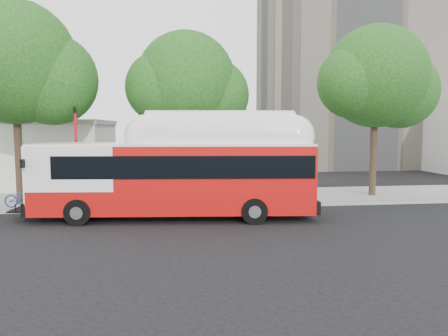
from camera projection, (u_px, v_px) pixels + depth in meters
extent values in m
plane|color=black|center=(220.00, 227.00, 16.74)|extent=(120.00, 120.00, 0.00)
cube|color=gray|center=(205.00, 198.00, 23.15)|extent=(60.00, 5.00, 0.15)
cube|color=gray|center=(210.00, 207.00, 20.59)|extent=(60.00, 0.30, 0.15)
cube|color=maroon|center=(146.00, 208.00, 20.20)|extent=(10.00, 0.32, 0.16)
cylinder|color=#2D2116|center=(18.00, 144.00, 20.72)|extent=(0.36, 0.36, 6.08)
sphere|color=#153D11|center=(15.00, 62.00, 20.35)|extent=(5.80, 5.80, 5.80)
sphere|color=#153D11|center=(52.00, 80.00, 20.83)|extent=(4.35, 4.35, 4.35)
cylinder|color=#2D2116|center=(186.00, 149.00, 22.28)|extent=(0.36, 0.36, 5.44)
sphere|color=#153D11|center=(186.00, 81.00, 21.95)|extent=(5.00, 5.00, 5.00)
sphere|color=#153D11|center=(213.00, 95.00, 22.39)|extent=(3.75, 3.75, 3.75)
cylinder|color=#2D2116|center=(374.00, 145.00, 23.35)|extent=(0.36, 0.36, 5.76)
sphere|color=#153D11|center=(376.00, 76.00, 23.00)|extent=(5.40, 5.40, 5.40)
sphere|color=#153D11|center=(400.00, 91.00, 23.46)|extent=(4.05, 4.05, 4.05)
cube|color=red|center=(175.00, 178.00, 18.13)|extent=(11.55, 3.55, 2.75)
cube|color=black|center=(186.00, 165.00, 18.09)|extent=(10.42, 3.50, 0.90)
cube|color=white|center=(174.00, 144.00, 17.99)|extent=(11.54, 3.47, 0.09)
cube|color=white|center=(220.00, 138.00, 18.03)|extent=(6.22, 2.47, 0.52)
cube|color=black|center=(25.00, 208.00, 18.05)|extent=(0.92, 1.77, 0.06)
imported|color=navy|center=(24.00, 198.00, 18.00)|extent=(0.72, 1.67, 0.85)
cylinder|color=#B21320|center=(77.00, 161.00, 20.28)|extent=(0.13, 0.13, 4.48)
cube|color=black|center=(75.00, 110.00, 20.05)|extent=(0.06, 0.45, 0.28)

